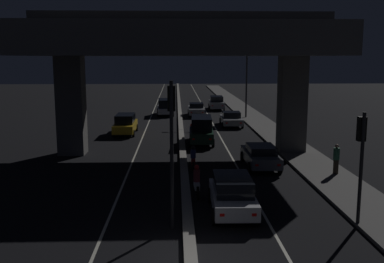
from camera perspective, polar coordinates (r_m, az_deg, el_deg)
name	(u,v)px	position (r m, az deg, el deg)	size (l,w,h in m)	color
lane_line_left_inner	(150,119)	(48.84, -5.34, 1.60)	(0.12, 126.00, 0.00)	beige
lane_line_right_inner	(210,119)	(48.90, 2.31, 1.64)	(0.12, 126.00, 0.00)	beige
median_divider	(180,118)	(48.74, -1.51, 1.75)	(0.44, 126.00, 0.21)	gray
sidewalk_right	(266,128)	(42.67, 9.42, 0.49)	(2.85, 126.00, 0.15)	#5B5956
elevated_overpass	(182,46)	(30.67, -1.24, 10.86)	(20.36, 10.12, 9.62)	#5B5956
traffic_light_left_of_median	(172,130)	(16.94, -2.61, 0.23)	(0.30, 0.49, 5.75)	black
traffic_light_right_of_median	(361,149)	(18.53, 20.68, -2.06)	(0.30, 0.49, 4.54)	black
street_lamp	(243,75)	(48.93, 6.52, 7.19)	(2.60, 0.32, 7.99)	#2D2D30
car_white_lead	(232,194)	(19.38, 5.14, -7.88)	(1.97, 4.30, 1.61)	silver
car_grey_second	(261,155)	(27.45, 8.70, -3.02)	(1.94, 4.50, 1.39)	#515459
car_dark_green_third	(201,129)	(34.79, 1.21, 0.26)	(2.04, 4.86, 2.05)	black
car_silver_fourth	(231,119)	(43.78, 5.00, 1.62)	(2.10, 4.62, 1.40)	gray
car_silver_fifth	(196,109)	(51.16, 0.55, 2.83)	(1.95, 4.70, 1.48)	gray
car_silver_sixth	(216,103)	(57.56, 3.12, 3.69)	(2.04, 4.61, 1.71)	gray
car_taxi_yellow_lead_oncoming	(125,124)	(39.46, -8.46, 0.97)	(1.88, 4.81, 1.72)	gold
car_white_second_oncoming	(165,107)	(51.80, -3.42, 3.17)	(2.03, 4.69, 1.85)	silver
motorcycle_white_filtering_near	(197,183)	(21.69, 0.61, -6.52)	(0.33, 1.99, 1.53)	black
motorcycle_red_filtering_mid	(193,159)	(26.82, 0.15, -3.51)	(0.33, 1.89, 1.41)	black
motorcycle_black_filtering_far	(192,134)	(35.46, -0.05, -0.31)	(0.34, 1.88, 1.44)	black
pedestrian_on_sidewalk	(336,159)	(26.32, 17.85, -3.33)	(0.34, 0.34, 1.69)	#2D261E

